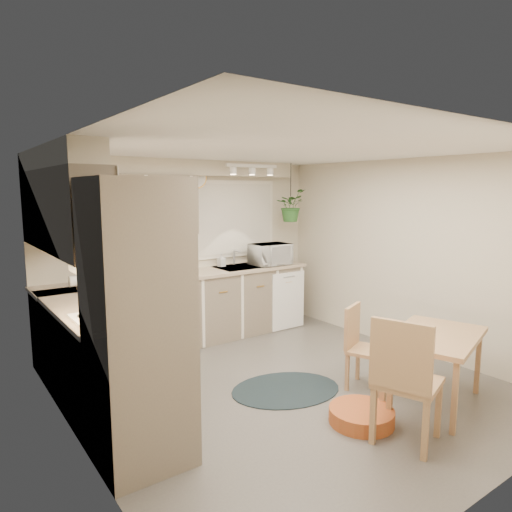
{
  "coord_description": "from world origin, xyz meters",
  "views": [
    {
      "loc": [
        -2.85,
        -3.45,
        2.01
      ],
      "look_at": [
        0.04,
        0.55,
        1.3
      ],
      "focal_mm": 32.0,
      "sensor_mm": 36.0,
      "label": 1
    }
  ],
  "objects_px": {
    "pet_bed": "(361,416)",
    "dining_table": "(433,369)",
    "chair_back": "(369,348)",
    "chair_left": "(408,379)",
    "microwave": "(270,252)",
    "braided_rug": "(286,389)"
  },
  "relations": [
    {
      "from": "pet_bed",
      "to": "dining_table",
      "type": "bearing_deg",
      "value": -9.15
    },
    {
      "from": "dining_table",
      "to": "chair_back",
      "type": "bearing_deg",
      "value": 112.51
    },
    {
      "from": "chair_left",
      "to": "microwave",
      "type": "height_order",
      "value": "microwave"
    },
    {
      "from": "braided_rug",
      "to": "microwave",
      "type": "height_order",
      "value": "microwave"
    },
    {
      "from": "dining_table",
      "to": "microwave",
      "type": "height_order",
      "value": "microwave"
    },
    {
      "from": "braided_rug",
      "to": "pet_bed",
      "type": "distance_m",
      "value": 0.91
    },
    {
      "from": "chair_left",
      "to": "pet_bed",
      "type": "xyz_separation_m",
      "value": [
        -0.07,
        0.39,
        -0.46
      ]
    },
    {
      "from": "braided_rug",
      "to": "microwave",
      "type": "bearing_deg",
      "value": 56.79
    },
    {
      "from": "braided_rug",
      "to": "chair_back",
      "type": "bearing_deg",
      "value": -32.81
    },
    {
      "from": "dining_table",
      "to": "chair_left",
      "type": "xyz_separation_m",
      "value": [
        -0.76,
        -0.26,
        0.18
      ]
    },
    {
      "from": "braided_rug",
      "to": "pet_bed",
      "type": "xyz_separation_m",
      "value": [
        0.11,
        -0.9,
        0.06
      ]
    },
    {
      "from": "chair_back",
      "to": "microwave",
      "type": "height_order",
      "value": "microwave"
    },
    {
      "from": "dining_table",
      "to": "microwave",
      "type": "xyz_separation_m",
      "value": [
        0.21,
        2.8,
        0.79
      ]
    },
    {
      "from": "chair_left",
      "to": "microwave",
      "type": "bearing_deg",
      "value": 142.76
    },
    {
      "from": "chair_left",
      "to": "microwave",
      "type": "relative_size",
      "value": 1.88
    },
    {
      "from": "chair_back",
      "to": "microwave",
      "type": "distance_m",
      "value": 2.38
    },
    {
      "from": "dining_table",
      "to": "chair_back",
      "type": "distance_m",
      "value": 0.63
    },
    {
      "from": "chair_back",
      "to": "chair_left",
      "type": "bearing_deg",
      "value": 35.23
    },
    {
      "from": "microwave",
      "to": "pet_bed",
      "type": "bearing_deg",
      "value": -111.13
    },
    {
      "from": "dining_table",
      "to": "braided_rug",
      "type": "bearing_deg",
      "value": 132.51
    },
    {
      "from": "pet_bed",
      "to": "microwave",
      "type": "bearing_deg",
      "value": 68.56
    },
    {
      "from": "pet_bed",
      "to": "microwave",
      "type": "xyz_separation_m",
      "value": [
        1.05,
        2.67,
        1.06
      ]
    }
  ]
}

